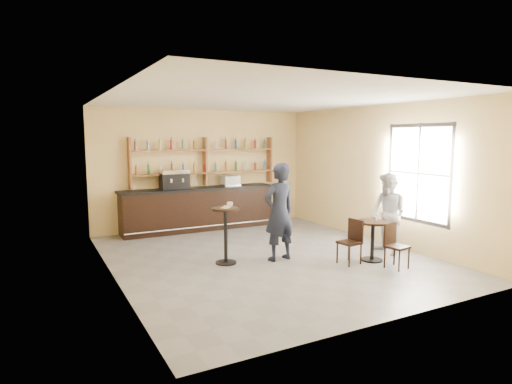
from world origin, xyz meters
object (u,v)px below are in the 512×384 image
bar_counter (199,209)px  pedestal_table (226,236)px  patron_second (388,214)px  man_main (279,212)px  pastry_case (230,181)px  chair_south (397,246)px  cafe_table (372,241)px  chair_west (349,242)px  espresso_machine (174,179)px

bar_counter → pedestal_table: (-0.63, -3.19, -0.01)m
patron_second → man_main: bearing=-103.1°
pastry_case → patron_second: size_ratio=0.27×
bar_counter → chair_south: size_ratio=4.95×
bar_counter → man_main: (0.41, -3.46, 0.41)m
pastry_case → cafe_table: 4.60m
chair_west → patron_second: (1.19, 0.19, 0.43)m
bar_counter → pastry_case: 1.16m
pedestal_table → man_main: bearing=-14.7°
bar_counter → chair_south: bar_counter is taller
chair_south → bar_counter: bearing=102.2°
espresso_machine → pedestal_table: size_ratio=0.64×
pastry_case → patron_second: bearing=-65.0°
pastry_case → espresso_machine: bearing=-177.9°
cafe_table → chair_south: bearing=-85.2°
pedestal_table → cafe_table: size_ratio=1.37×
espresso_machine → chair_west: espresso_machine is taller
cafe_table → chair_south: chair_south is taller
bar_counter → man_main: man_main is taller
bar_counter → pastry_case: pastry_case is taller
pastry_case → pedestal_table: pastry_case is taller
man_main → patron_second: size_ratio=1.14×
man_main → patron_second: man_main is taller
espresso_machine → chair_west: 4.92m
pastry_case → pedestal_table: bearing=-113.9°
pastry_case → chair_west: 4.45m
pastry_case → chair_west: size_ratio=0.53×
bar_counter → cafe_table: (2.03, -4.38, -0.16)m
pastry_case → pedestal_table: (-1.56, -3.19, -0.72)m
bar_counter → man_main: size_ratio=2.14×
chair_south → espresso_machine: bearing=108.3°
espresso_machine → pastry_case: (1.58, 0.00, -0.11)m
cafe_table → patron_second: (0.64, 0.24, 0.46)m
pedestal_table → chair_south: 3.26m
pastry_case → patron_second: (1.74, -4.14, -0.41)m
bar_counter → man_main: 3.51m
pedestal_table → man_main: 1.16m
man_main → cafe_table: bearing=142.6°
bar_counter → chair_west: bearing=-71.1°
patron_second → chair_south: bearing=-31.3°
chair_west → patron_second: bearing=92.4°
pedestal_table → chair_west: size_ratio=1.27×
pastry_case → bar_counter: bearing=-177.9°
espresso_machine → cafe_table: bearing=-56.9°
bar_counter → chair_west: bar_counter is taller
man_main → patron_second: bearing=155.4°
patron_second → pastry_case: bearing=-153.5°
cafe_table → man_main: bearing=150.5°
bar_counter → chair_west: (1.48, -4.33, -0.13)m
man_main → espresso_machine: bearing=-80.8°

